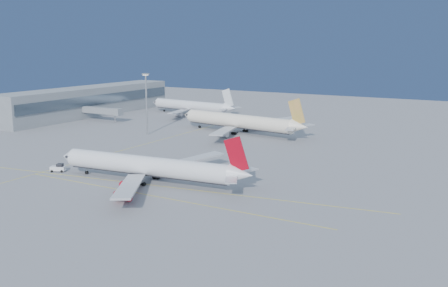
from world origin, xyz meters
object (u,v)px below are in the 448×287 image
airliner_etihad (241,122)px  light_mast (146,99)px  airliner_virgin (150,167)px  pushback_tug (58,168)px  airliner_third (192,106)px

airliner_etihad → light_mast: light_mast is taller
airliner_virgin → pushback_tug: bearing=-178.2°
airliner_virgin → pushback_tug: (-31.16, -4.01, -3.37)m
airliner_third → pushback_tug: bearing=-68.7°
airliner_third → airliner_virgin: bearing=-55.3°
airliner_third → pushback_tug: 126.56m
airliner_etihad → light_mast: (-32.73, -21.62, 9.91)m
airliner_etihad → airliner_third: bearing=150.8°
airliner_etihad → pushback_tug: (-16.95, -83.83, -3.99)m
airliner_etihad → pushback_tug: airliner_etihad is taller
airliner_virgin → light_mast: (-46.94, 58.20, 10.53)m
airliner_virgin → airliner_third: size_ratio=1.06×
airliner_etihad → pushback_tug: size_ratio=13.47×
airliner_virgin → airliner_third: (-63.97, 118.18, 0.14)m
airliner_third → light_mast: 63.21m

